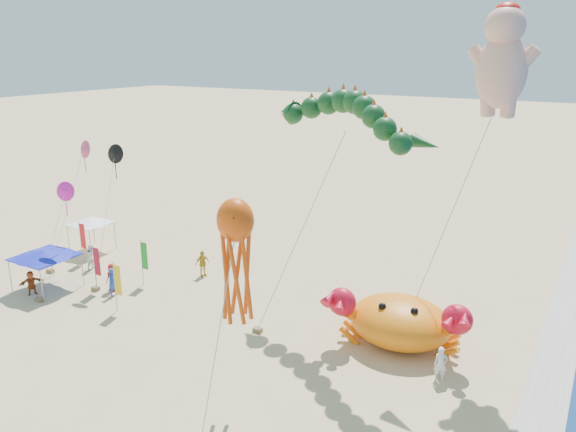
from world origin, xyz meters
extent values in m
plane|color=#D1B784|center=(0.00, 0.00, 0.00)|extent=(320.00, 320.00, 0.00)
plane|color=silver|center=(12.00, 0.00, 0.01)|extent=(320.00, 320.00, 0.00)
ellipsoid|color=orange|center=(4.46, 2.89, 1.32)|extent=(6.23, 5.46, 2.64)
sphere|color=red|center=(1.51, 1.78, 2.49)|extent=(1.57, 1.57, 1.57)
sphere|color=black|center=(3.63, 1.97, 2.49)|extent=(0.41, 0.41, 0.41)
sphere|color=red|center=(7.41, 1.78, 2.49)|extent=(1.57, 1.57, 1.57)
sphere|color=black|center=(5.29, 1.97, 2.49)|extent=(0.41, 0.41, 0.41)
cone|color=#0F3A17|center=(-4.91, 4.30, 11.71)|extent=(1.55, 1.15, 1.27)
cylinder|color=#B2B2B2|center=(-1.28, 2.19, 5.62)|extent=(3.22, 4.28, 10.95)
cube|color=olive|center=(-2.87, 0.08, 0.12)|extent=(0.50, 0.35, 0.25)
ellipsoid|color=#FFB59B|center=(7.67, 6.50, 14.30)|extent=(2.49, 2.05, 3.66)
sphere|color=#FFB59B|center=(7.67, 6.28, 16.44)|extent=(1.92, 1.92, 1.92)
ellipsoid|color=red|center=(7.67, 6.39, 17.12)|extent=(1.24, 1.24, 0.87)
cylinder|color=#B2B2B2|center=(6.04, 4.77, 6.49)|extent=(3.32, 3.52, 12.70)
cube|color=olive|center=(4.41, 3.03, 0.12)|extent=(0.50, 0.35, 0.25)
ellipsoid|color=#DA4A0B|center=(-0.09, -5.61, 8.59)|extent=(1.63, 1.46, 1.87)
cylinder|color=#B2B2B2|center=(0.14, -7.32, 4.10)|extent=(0.50, 3.46, 7.91)
cylinder|color=gray|center=(-19.88, -3.49, 1.10)|extent=(0.06, 0.06, 2.20)
cylinder|color=gray|center=(-16.71, -3.49, 1.10)|extent=(0.06, 0.06, 2.20)
cylinder|color=gray|center=(-19.88, -0.31, 1.10)|extent=(0.06, 0.06, 2.20)
cylinder|color=gray|center=(-16.71, -0.31, 1.10)|extent=(0.06, 0.06, 2.20)
cube|color=#151EBC|center=(-18.29, -1.90, 2.24)|extent=(3.42, 3.42, 0.08)
cone|color=#151EBC|center=(-18.29, -1.90, 2.48)|extent=(3.76, 3.76, 0.45)
cylinder|color=gray|center=(-22.70, 3.41, 1.10)|extent=(0.06, 0.06, 2.20)
cylinder|color=gray|center=(-20.22, 3.41, 1.10)|extent=(0.06, 0.06, 2.20)
cylinder|color=gray|center=(-22.70, 5.88, 1.10)|extent=(0.06, 0.06, 2.20)
cylinder|color=gray|center=(-20.22, 5.88, 1.10)|extent=(0.06, 0.06, 2.20)
cube|color=white|center=(-21.46, 4.65, 2.24)|extent=(2.72, 2.72, 0.08)
cone|color=white|center=(-21.46, 4.65, 2.48)|extent=(2.99, 2.99, 0.45)
cylinder|color=gray|center=(-11.75, -2.04, 1.60)|extent=(0.05, 0.05, 3.20)
cube|color=yellow|center=(-11.47, -2.04, 2.10)|extent=(0.50, 0.04, 1.90)
cylinder|color=gray|center=(-15.20, -0.55, 1.60)|extent=(0.05, 0.05, 3.20)
cube|color=#B6162E|center=(-14.92, -0.55, 2.10)|extent=(0.50, 0.04, 1.90)
cylinder|color=gray|center=(-20.17, 2.53, 1.60)|extent=(0.05, 0.05, 3.20)
cube|color=red|center=(-19.89, 2.53, 2.10)|extent=(0.50, 0.04, 1.90)
cylinder|color=gray|center=(-13.28, 1.79, 1.60)|extent=(0.05, 0.05, 3.20)
cube|color=#199728|center=(-13.00, 1.79, 2.10)|extent=(0.50, 0.04, 1.90)
imported|color=white|center=(-18.37, 1.95, 0.94)|extent=(0.79, 0.97, 1.89)
imported|color=blue|center=(-13.64, -0.50, 0.93)|extent=(0.50, 0.71, 1.86)
imported|color=#B21E1C|center=(-14.28, 0.06, 0.93)|extent=(0.70, 0.98, 1.87)
imported|color=#A2441A|center=(-18.36, -3.08, 0.81)|extent=(1.05, 1.56, 1.61)
imported|color=white|center=(7.38, 0.49, 0.88)|extent=(0.73, 0.58, 1.75)
imported|color=gold|center=(-10.71, 4.99, 0.93)|extent=(0.85, 1.18, 1.86)
cone|color=#DF4A72|center=(-19.77, 3.34, 8.46)|extent=(1.30, 0.51, 1.32)
cylinder|color=#B2B2B2|center=(-19.52, 1.84, 4.25)|extent=(0.55, 3.04, 8.22)
cube|color=olive|center=(-19.27, 0.34, 0.12)|extent=(0.50, 0.35, 0.25)
cone|color=#F21AB6|center=(-17.68, -0.27, 6.40)|extent=(1.30, 0.51, 1.32)
cylinder|color=#B2B2B2|center=(-17.43, -1.77, 3.22)|extent=(0.55, 3.04, 6.16)
cube|color=olive|center=(-17.18, -3.27, 0.12)|extent=(0.50, 0.35, 0.25)
cone|color=black|center=(-15.60, 2.35, 8.68)|extent=(1.30, 0.51, 1.32)
cylinder|color=#B2B2B2|center=(-15.35, 0.85, 4.36)|extent=(0.55, 3.04, 8.44)
cube|color=olive|center=(-15.10, -0.65, 0.12)|extent=(0.50, 0.35, 0.25)
camera|label=1|loc=(13.01, -23.68, 15.44)|focal=35.00mm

